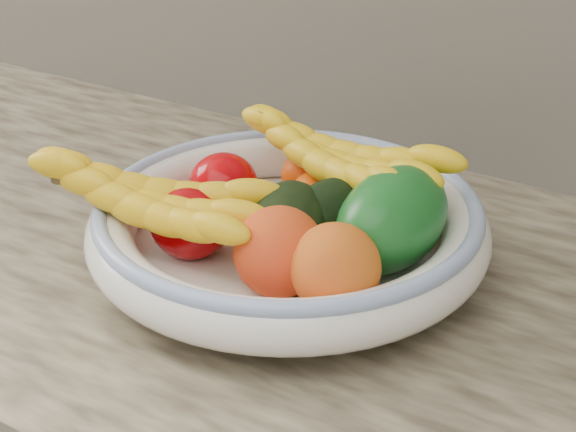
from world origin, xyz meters
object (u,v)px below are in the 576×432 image
(green_mango, at_px, (392,219))
(banana_bunch_front, at_px, (148,205))
(fruit_bowl, at_px, (288,226))
(banana_bunch_back, at_px, (335,164))

(green_mango, height_order, banana_bunch_front, green_mango)
(fruit_bowl, xyz_separation_m, banana_bunch_back, (0.01, 0.08, 0.04))
(fruit_bowl, distance_m, banana_bunch_front, 0.14)
(green_mango, distance_m, banana_bunch_back, 0.11)
(fruit_bowl, bearing_deg, green_mango, 10.68)
(banana_bunch_back, xyz_separation_m, banana_bunch_front, (-0.11, -0.16, -0.01))
(fruit_bowl, height_order, banana_bunch_back, banana_bunch_back)
(fruit_bowl, height_order, banana_bunch_front, banana_bunch_front)
(banana_bunch_back, bearing_deg, banana_bunch_front, -112.39)
(banana_bunch_front, bearing_deg, fruit_bowl, 29.16)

